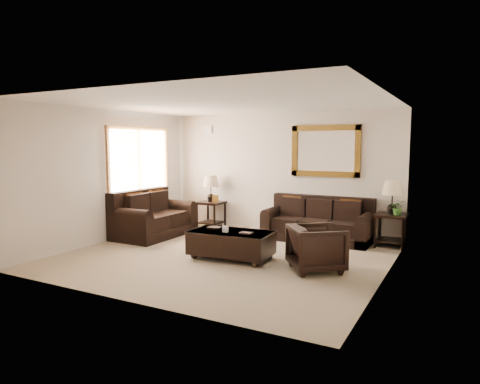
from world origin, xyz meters
The scene contains 11 objects.
room centered at (0.00, 0.00, 1.35)m, with size 5.51×5.01×2.71m.
window centered at (-2.70, 0.90, 1.55)m, with size 0.07×1.96×1.66m.
mirror centered at (1.07, 2.47, 1.85)m, with size 1.50×0.06×1.10m.
air_vent centered at (-1.90, 2.48, 2.35)m, with size 0.25×0.02×0.18m, color #999999.
sofa centered at (1.07, 2.07, 0.33)m, with size 2.19×0.95×0.90m.
loveseat centered at (-2.27, 0.76, 0.37)m, with size 1.06×1.78×1.00m.
end_table_left centered at (-1.62, 2.17, 0.82)m, with size 0.57×0.57×1.26m.
end_table_right centered at (2.51, 2.16, 0.85)m, with size 0.59×0.59×1.30m.
coffee_table centered at (0.19, -0.09, 0.30)m, with size 1.48×0.87×0.61m.
armchair centered at (1.73, -0.08, 0.40)m, with size 0.77×0.72×0.80m, color black.
potted_plant centered at (2.64, 2.06, 0.76)m, with size 0.27×0.30×0.23m, color #2F5E20.
Camera 1 is at (3.76, -6.47, 1.99)m, focal length 32.00 mm.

